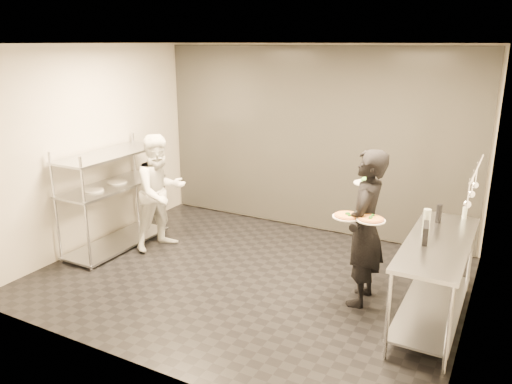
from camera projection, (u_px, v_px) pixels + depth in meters
The scene contains 13 objects.
room_shell at pixel (289, 150), 6.81m from camera, with size 5.00×4.00×2.80m.
pass_rack at pixel (113, 195), 6.96m from camera, with size 0.60×1.60×1.50m.
prep_counter at pixel (436, 268), 5.05m from camera, with size 0.60×1.80×0.92m.
utensil_rail at pixel (473, 183), 4.67m from camera, with size 0.07×1.20×0.31m.
waiter at pixel (365, 228), 5.41m from camera, with size 0.64×0.42×1.75m, color black.
chef at pixel (160, 192), 6.92m from camera, with size 0.79×0.62×1.63m, color white.
pizza_plate_near at pixel (347, 216), 5.25m from camera, with size 0.31×0.31×0.05m.
pizza_plate_far at pixel (371, 219), 5.09m from camera, with size 0.30×0.30×0.05m.
salad_plate at pixel (367, 181), 5.55m from camera, with size 0.29×0.29×0.07m.
pos_monitor at pixel (425, 233), 4.92m from camera, with size 0.05×0.25×0.18m, color black.
bottle_green at pixel (426, 222), 5.08m from camera, with size 0.08×0.08×0.28m, color #99A799.
bottle_clear at pixel (465, 212), 5.55m from camera, with size 0.05×0.05×0.17m, color #99A799.
bottle_dark at pixel (439, 214), 5.42m from camera, with size 0.06×0.06×0.21m, color black.
Camera 1 is at (2.75, -4.93, 2.82)m, focal length 35.00 mm.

